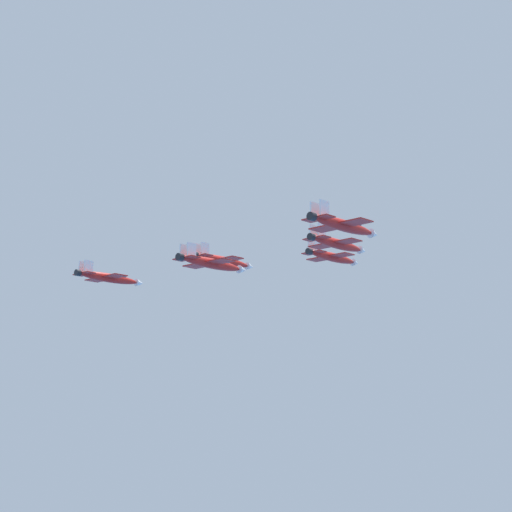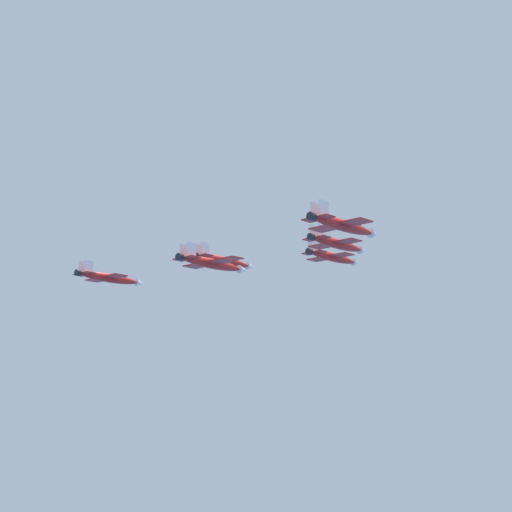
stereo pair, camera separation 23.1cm
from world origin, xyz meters
name	(u,v)px [view 2 (the right image)]	position (x,y,z in m)	size (l,w,h in m)	color
jet_lead	(333,257)	(0.19, 25.30, 102.56)	(16.24, 13.94, 3.99)	red
jet_left_wingman	(223,261)	(-4.67, 50.30, 101.09)	(16.40, 14.30, 4.05)	red
jet_right_wingman	(337,243)	(-25.27, 24.53, 99.88)	(16.02, 13.62, 3.92)	red
jet_left_outer	(109,278)	(-9.53, 75.30, 96.58)	(15.84, 13.92, 3.93)	red
jet_right_outer	(343,225)	(-50.73, 23.77, 97.32)	(16.33, 14.20, 4.03)	red
jet_slot_rear	(212,263)	(-30.13, 49.54, 95.21)	(16.25, 13.95, 3.99)	red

